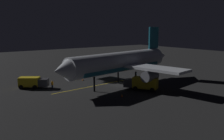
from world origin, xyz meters
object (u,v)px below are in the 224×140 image
Objects in this scene: catering_truck at (142,83)px; ground_crew_worker at (52,85)px; airliner at (121,63)px; traffic_cone_near_right at (122,96)px; traffic_cone_near_left at (83,79)px; baggage_truck at (33,82)px.

catering_truck reaches higher than ground_crew_worker.
airliner is 10.59m from traffic_cone_near_right.
catering_truck reaches higher than traffic_cone_near_left.
catering_truck reaches higher than traffic_cone_near_right.
airliner reaches higher than baggage_truck.
catering_truck is at bearing -129.32° from ground_crew_worker.
traffic_cone_near_left is (8.85, 4.32, -4.57)m from airliner.
traffic_cone_near_right is (-15.86, -10.39, -0.94)m from baggage_truck.
airliner reaches higher than ground_crew_worker.
traffic_cone_near_left is at bearing -5.47° from traffic_cone_near_right.
airliner is at bearing -38.06° from traffic_cone_near_right.
catering_truck is at bearing -175.62° from airliner.
traffic_cone_near_left is 16.44m from traffic_cone_near_right.
traffic_cone_near_left is (14.84, 4.78, -1.07)m from catering_truck.
ground_crew_worker is at bearing 68.25° from airliner.
ground_crew_worker reaches higher than traffic_cone_near_right.
airliner reaches higher than catering_truck.
ground_crew_worker is 3.16× the size of traffic_cone_near_right.
ground_crew_worker is 14.88m from traffic_cone_near_right.
traffic_cone_near_left is at bearing 26.03° from airliner.
ground_crew_worker is 9.72m from traffic_cone_near_left.
baggage_truck is 22.03m from catering_truck.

